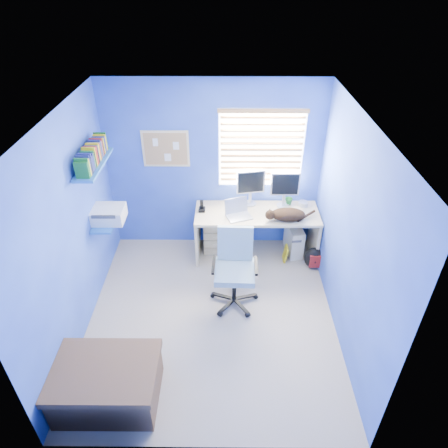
{
  "coord_description": "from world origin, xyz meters",
  "views": [
    {
      "loc": [
        0.18,
        -3.47,
        3.75
      ],
      "look_at": [
        0.15,
        0.65,
        0.95
      ],
      "focal_mm": 32.0,
      "sensor_mm": 36.0,
      "label": 1
    }
  ],
  "objects_px": {
    "laptop": "(239,210)",
    "office_chair": "(235,277)",
    "cat": "(288,214)",
    "tower_pc": "(294,240)",
    "desk": "(256,234)"
  },
  "relations": [
    {
      "from": "laptop",
      "to": "office_chair",
      "type": "distance_m",
      "value": 0.96
    },
    {
      "from": "cat",
      "to": "desk",
      "type": "bearing_deg",
      "value": 148.23
    },
    {
      "from": "desk",
      "to": "office_chair",
      "type": "height_order",
      "value": "office_chair"
    },
    {
      "from": "laptop",
      "to": "cat",
      "type": "distance_m",
      "value": 0.66
    },
    {
      "from": "cat",
      "to": "tower_pc",
      "type": "distance_m",
      "value": 0.67
    },
    {
      "from": "desk",
      "to": "tower_pc",
      "type": "xyz_separation_m",
      "value": [
        0.57,
        0.06,
        -0.14
      ]
    },
    {
      "from": "cat",
      "to": "office_chair",
      "type": "height_order",
      "value": "office_chair"
    },
    {
      "from": "cat",
      "to": "laptop",
      "type": "bearing_deg",
      "value": 167.57
    },
    {
      "from": "desk",
      "to": "laptop",
      "type": "distance_m",
      "value": 0.56
    },
    {
      "from": "laptop",
      "to": "tower_pc",
      "type": "bearing_deg",
      "value": -7.53
    },
    {
      "from": "tower_pc",
      "to": "office_chair",
      "type": "height_order",
      "value": "office_chair"
    },
    {
      "from": "cat",
      "to": "office_chair",
      "type": "xyz_separation_m",
      "value": [
        -0.73,
        -0.78,
        -0.45
      ]
    },
    {
      "from": "cat",
      "to": "tower_pc",
      "type": "xyz_separation_m",
      "value": [
        0.17,
        0.24,
        -0.6
      ]
    },
    {
      "from": "tower_pc",
      "to": "office_chair",
      "type": "relative_size",
      "value": 0.44
    },
    {
      "from": "desk",
      "to": "cat",
      "type": "bearing_deg",
      "value": -24.55
    }
  ]
}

